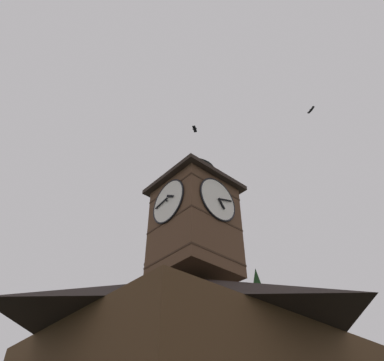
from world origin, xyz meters
TOP-DOWN VIEW (x-y plane):
  - clock_tower at (-1.81, -2.69)m, footprint 4.32×4.32m
  - pine_tree_behind at (-3.41, -7.66)m, footprint 4.99×4.99m
  - flying_bird_high at (-1.75, -2.55)m, footprint 0.60×0.50m
  - flying_bird_low at (-6.97, 3.17)m, footprint 0.37×0.66m

SIDE VIEW (x-z plane):
  - pine_tree_behind at x=-3.41m, z-range -1.58..16.50m
  - clock_tower at x=-1.81m, z-range 7.98..16.19m
  - flying_bird_high at x=-1.75m, z-range 18.95..19.11m
  - flying_bird_low at x=-6.97m, z-range 19.87..19.99m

